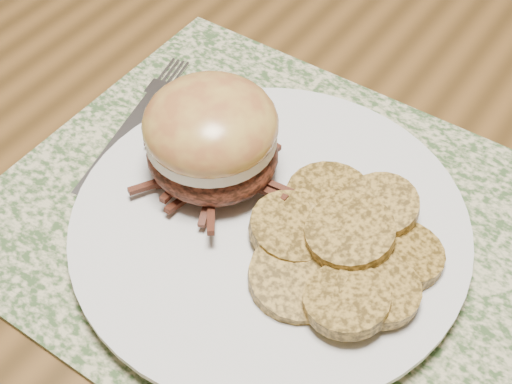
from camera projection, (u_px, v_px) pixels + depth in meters
ground at (233, 359)px, 1.27m from camera, size 3.50×3.50×0.00m
dining_table at (218, 60)px, 0.76m from camera, size 1.50×0.90×0.75m
placemat at (309, 241)px, 0.50m from camera, size 0.45×0.33×0.00m
dinner_plate at (270, 227)px, 0.50m from camera, size 0.26×0.26×0.02m
pork_sandwich at (211, 136)px, 0.49m from camera, size 0.12×0.12×0.07m
roasted_potatoes at (338, 243)px, 0.47m from camera, size 0.14×0.15×0.03m
fork at (135, 122)px, 0.57m from camera, size 0.05×0.17×0.00m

